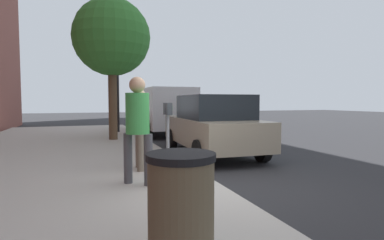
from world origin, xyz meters
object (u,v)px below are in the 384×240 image
object	(u,v)px
pedestrian_at_meter	(139,123)
traffic_signal	(120,80)
street_tree	(112,38)
trash_bin	(181,212)
parked_sedan_near	(212,125)
pedestrian_bystander	(138,120)
parking_meter	(168,121)
parked_van_far	(162,108)

from	to	relation	value
pedestrian_at_meter	traffic_signal	size ratio (longest dim) A/B	0.47
street_tree	trash_bin	size ratio (longest dim) A/B	5.21
traffic_signal	parked_sedan_near	bearing A→B (deg)	-162.83
parked_sedan_near	pedestrian_bystander	bearing A→B (deg)	137.95
parked_sedan_near	trash_bin	size ratio (longest dim) A/B	4.42
pedestrian_at_meter	parking_meter	bearing A→B (deg)	5.23
parked_sedan_near	traffic_signal	bearing A→B (deg)	17.17
parking_meter	street_tree	distance (m)	6.13
parking_meter	pedestrian_bystander	distance (m)	1.44
parked_van_far	street_tree	xyz separation A→B (m)	(-2.56, 2.55, 2.69)
pedestrian_bystander	trash_bin	world-z (taller)	pedestrian_bystander
parking_meter	street_tree	world-z (taller)	street_tree
parking_meter	parked_van_far	xyz separation A→B (m)	(7.98, -1.86, 0.09)
parked_van_far	trash_bin	world-z (taller)	parked_van_far
parking_meter	parked_van_far	bearing A→B (deg)	-13.11
pedestrian_bystander	parked_van_far	xyz separation A→B (m)	(9.13, -2.70, -0.01)
traffic_signal	street_tree	bearing A→B (deg)	168.30
parking_meter	parked_van_far	world-z (taller)	parked_van_far
parking_meter	pedestrian_at_meter	size ratio (longest dim) A/B	0.83
street_tree	pedestrian_bystander	bearing A→B (deg)	178.67
pedestrian_at_meter	pedestrian_bystander	world-z (taller)	pedestrian_bystander
parking_meter	pedestrian_at_meter	world-z (taller)	pedestrian_at_meter
parking_meter	trash_bin	world-z (taller)	parking_meter
traffic_signal	pedestrian_bystander	bearing A→B (deg)	175.53
parked_van_far	parked_sedan_near	bearing A→B (deg)	179.98
parked_van_far	traffic_signal	world-z (taller)	traffic_signal
pedestrian_at_meter	street_tree	xyz separation A→B (m)	(5.42, 0.08, 2.80)
parking_meter	parked_van_far	distance (m)	8.19
parking_meter	pedestrian_bystander	xyz separation A→B (m)	(-1.16, 0.85, 0.10)
parking_meter	trash_bin	xyz separation A→B (m)	(-3.98, 0.95, -0.51)
pedestrian_bystander	street_tree	xyz separation A→B (m)	(6.57, -0.15, 2.69)
traffic_signal	trash_bin	distance (m)	12.37
parking_meter	pedestrian_at_meter	distance (m)	0.62
pedestrian_bystander	parked_van_far	distance (m)	9.52
parking_meter	parked_van_far	size ratio (longest dim) A/B	0.27
pedestrian_bystander	trash_bin	size ratio (longest dim) A/B	1.84
parked_sedan_near	traffic_signal	distance (m)	6.88
street_tree	traffic_signal	world-z (taller)	street_tree
parked_van_far	street_tree	bearing A→B (deg)	135.13
pedestrian_bystander	parked_van_far	bearing A→B (deg)	24.08
parking_meter	trash_bin	distance (m)	4.12
parking_meter	street_tree	size ratio (longest dim) A/B	0.27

